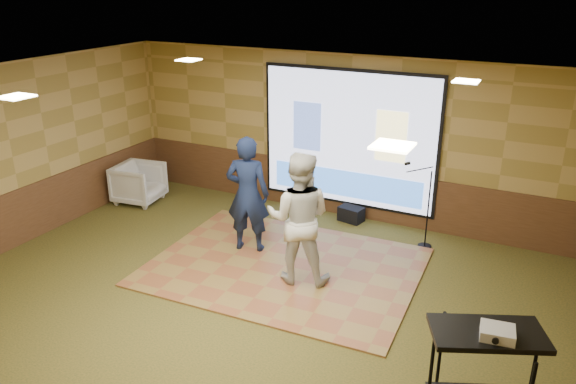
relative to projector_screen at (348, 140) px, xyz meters
The scene contains 17 objects.
ground 3.74m from the projector_screen, 90.00° to the right, with size 9.00×9.00×0.00m, color #2E3618.
room_shell 3.49m from the projector_screen, 90.00° to the right, with size 9.04×7.04×3.02m.
wainscot_back 1.00m from the projector_screen, 90.00° to the left, with size 9.00×0.04×0.95m, color #472C17.
wainscot_left 5.73m from the projector_screen, 142.51° to the right, with size 0.04×7.00×0.95m, color #472C17.
projector_screen is the anchor object (origin of this frame).
downlight_nw 3.12m from the projector_screen, 143.35° to the right, with size 0.32×0.32×0.02m, color #F9EABB.
downlight_ne 3.12m from the projector_screen, 36.65° to the right, with size 0.32×0.32×0.02m, color #F9EABB.
downlight_sw 5.61m from the projector_screen, 114.02° to the right, with size 0.32×0.32×0.02m, color #F9EABB.
downlight_se 5.61m from the projector_screen, 65.98° to the right, with size 0.32×0.32×0.02m, color #F9EABB.
dance_floor 2.75m from the projector_screen, 92.77° to the right, with size 4.04×3.08×0.03m, color olive.
player_left 2.29m from the projector_screen, 114.00° to the right, with size 0.70×0.46×1.92m, color #141E3E.
player_right 2.63m from the projector_screen, 84.41° to the right, with size 0.96×0.75×1.97m, color beige.
av_table 5.40m from the projector_screen, 54.73° to the right, with size 1.06×0.56×1.12m.
projector 5.47m from the projector_screen, 54.44° to the right, with size 0.31×0.26×0.10m, color silver.
mic_stand 1.99m from the projector_screen, 21.23° to the right, with size 0.57×0.23×1.45m.
banquet_chair 4.25m from the projector_screen, 163.30° to the right, with size 0.84×0.86×0.78m, color gray.
duffel_bag 1.37m from the projector_screen, 44.59° to the right, with size 0.44×0.29×0.27m, color black.
Camera 1 is at (3.39, -5.78, 4.26)m, focal length 35.00 mm.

